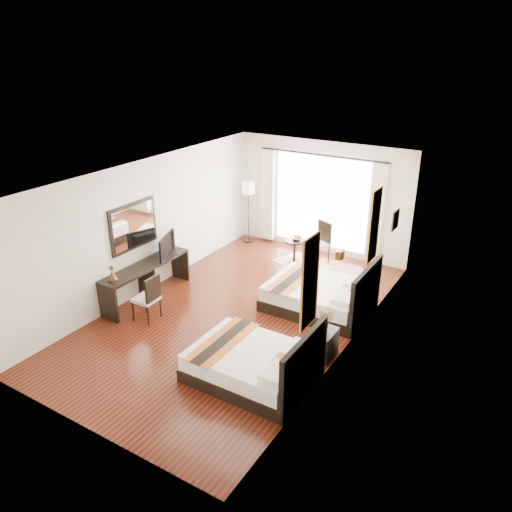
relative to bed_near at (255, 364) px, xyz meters
The scene contains 29 objects.
floor 2.10m from the bed_near, 130.51° to the left, with size 4.50×7.50×0.01m, color #350A09.
ceiling 3.26m from the bed_near, 130.51° to the left, with size 4.50×7.50×0.02m, color white.
wall_headboard 2.14m from the bed_near, 60.61° to the left, with size 0.01×7.50×2.80m, color silver.
wall_desk 4.09m from the bed_near, 156.24° to the left, with size 0.01×7.50×2.80m, color silver.
wall_window 5.61m from the bed_near, 104.25° to the left, with size 4.50×0.01×2.80m, color silver.
wall_entry 2.79m from the bed_near, 122.05° to the right, with size 4.50×0.01×2.80m, color silver.
window_glass 5.58m from the bed_near, 104.29° to the left, with size 2.40×0.02×2.20m, color white.
sheer_curtain 5.52m from the bed_near, 104.44° to the left, with size 2.30×0.02×2.10m, color white.
drape_left 6.00m from the bed_near, 118.26° to the left, with size 0.35×0.14×2.35m, color beige.
drape_right 5.31m from the bed_near, 88.93° to the left, with size 0.35×0.14×2.35m, color beige.
art_panel_near 1.89m from the bed_near, ahead, with size 0.03×0.50×1.35m, color #994316.
art_panel_far 3.22m from the bed_near, 71.44° to the left, with size 0.03×0.50×1.35m, color #994316.
wall_sconce 2.17m from the bed_near, 54.09° to the left, with size 0.10×0.14×0.14m, color #4E2C1C.
mirror_frame 3.97m from the bed_near, 161.87° to the left, with size 0.04×1.25×0.95m, color black.
mirror_glass 3.95m from the bed_near, 161.75° to the left, with size 0.01×1.12×0.82m, color white.
bed_near is the anchor object (origin of this frame).
bed_far 2.61m from the bed_near, 91.03° to the left, with size 2.00×1.55×1.12m.
nightstand 1.32m from the bed_near, 61.13° to the left, with size 0.40×0.50×0.48m, color black.
table_lamp 1.47m from the bed_near, 62.68° to the left, with size 0.22×0.22×0.35m.
vase 1.18m from the bed_near, 57.49° to the left, with size 0.13×0.13×0.14m, color black.
console_desk 3.54m from the bed_near, 160.71° to the left, with size 0.50×2.20×0.76m, color black.
television 3.81m from the bed_near, 152.63° to the left, with size 0.84×0.11×0.48m, color black.
bronze_figurine 3.41m from the bed_near, behind, with size 0.19×0.19×0.28m, color #4E2C1C, non-canonical shape.
desk_chair 2.78m from the bed_near, 169.38° to the left, with size 0.45×0.45×0.93m.
floor_lamp 6.00m from the bed_near, 123.12° to the left, with size 0.33×0.33×1.63m.
side_table 4.66m from the bed_near, 109.69° to the left, with size 0.49×0.49×0.57m, color black.
fruit_bowl 4.70m from the bed_near, 109.17° to the left, with size 0.24×0.24×0.06m, color #472E19.
window_chair 4.84m from the bed_near, 103.07° to the left, with size 0.60×0.60×1.00m.
jute_rug 4.56m from the bed_near, 106.55° to the left, with size 1.32×0.90×0.01m, color tan.
Camera 1 is at (4.76, -7.14, 4.98)m, focal length 35.00 mm.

